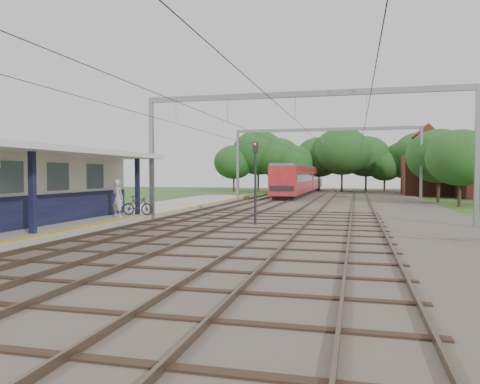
% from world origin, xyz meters
% --- Properties ---
extents(ground, '(160.00, 160.00, 0.00)m').
position_xyz_m(ground, '(0.00, 0.00, 0.00)').
color(ground, '#2D4C1E').
rests_on(ground, ground).
extents(ballast_bed, '(18.00, 90.00, 0.10)m').
position_xyz_m(ballast_bed, '(4.00, 30.00, 0.05)').
color(ballast_bed, '#473D33').
rests_on(ballast_bed, ground).
extents(platform, '(5.00, 52.00, 0.35)m').
position_xyz_m(platform, '(-7.50, 14.00, 0.17)').
color(platform, gray).
rests_on(platform, ground).
extents(yellow_stripe, '(0.45, 52.00, 0.01)m').
position_xyz_m(yellow_stripe, '(-5.25, 14.00, 0.35)').
color(yellow_stripe, yellow).
rests_on(yellow_stripe, platform).
extents(rail_tracks, '(11.80, 88.00, 0.15)m').
position_xyz_m(rail_tracks, '(1.50, 30.00, 0.18)').
color(rail_tracks, brown).
rests_on(rail_tracks, ballast_bed).
extents(catenary_system, '(17.22, 88.00, 7.00)m').
position_xyz_m(catenary_system, '(3.39, 25.28, 5.51)').
color(catenary_system, gray).
rests_on(catenary_system, ground).
extents(tree_band, '(31.72, 30.88, 8.82)m').
position_xyz_m(tree_band, '(3.84, 57.12, 4.92)').
color(tree_band, '#382619').
rests_on(tree_band, ground).
extents(house_far, '(8.00, 6.12, 8.66)m').
position_xyz_m(house_far, '(16.00, 52.00, 3.23)').
color(house_far, brown).
rests_on(house_far, ground).
extents(person, '(0.86, 0.72, 2.02)m').
position_xyz_m(person, '(-6.18, 13.23, 1.36)').
color(person, beige).
rests_on(person, platform).
extents(bicycle, '(1.81, 0.58, 1.07)m').
position_xyz_m(bicycle, '(-5.60, 14.42, 0.89)').
color(bicycle, black).
rests_on(bicycle, platform).
extents(train, '(2.74, 34.13, 3.61)m').
position_xyz_m(train, '(-0.50, 51.34, 2.02)').
color(train, black).
rests_on(train, ballast_bed).
extents(signal_post, '(0.33, 0.29, 4.30)m').
position_xyz_m(signal_post, '(1.35, 13.60, 2.70)').
color(signal_post, black).
rests_on(signal_post, ground).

